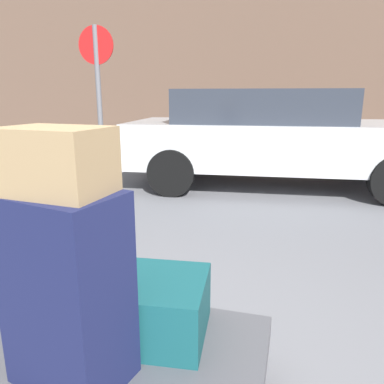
{
  "coord_description": "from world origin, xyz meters",
  "views": [
    {
      "loc": [
        0.65,
        -1.18,
        1.33
      ],
      "look_at": [
        0.0,
        1.2,
        0.69
      ],
      "focal_mm": 34.76,
      "sensor_mm": 36.0,
      "label": 1
    }
  ],
  "objects_px": {
    "bollard_kerb_near": "(373,144)",
    "no_parking_sign": "(99,91)",
    "duffel_bag_tan_topmost_pile": "(56,161)",
    "parked_car": "(272,135)",
    "suitcase_teal_center": "(137,305)",
    "suitcase_navy_stacked_top": "(68,290)",
    "luggage_cart": "(115,361)"
  },
  "relations": [
    {
      "from": "duffel_bag_tan_topmost_pile",
      "to": "no_parking_sign",
      "type": "xyz_separation_m",
      "value": [
        -1.93,
        3.76,
        0.26
      ]
    },
    {
      "from": "parked_car",
      "to": "bollard_kerb_near",
      "type": "bearing_deg",
      "value": 58.07
    },
    {
      "from": "parked_car",
      "to": "no_parking_sign",
      "type": "height_order",
      "value": "no_parking_sign"
    },
    {
      "from": "duffel_bag_tan_topmost_pile",
      "to": "no_parking_sign",
      "type": "bearing_deg",
      "value": 122.24
    },
    {
      "from": "duffel_bag_tan_topmost_pile",
      "to": "parked_car",
      "type": "relative_size",
      "value": 0.07
    },
    {
      "from": "bollard_kerb_near",
      "to": "no_parking_sign",
      "type": "height_order",
      "value": "no_parking_sign"
    },
    {
      "from": "luggage_cart",
      "to": "suitcase_navy_stacked_top",
      "type": "height_order",
      "value": "suitcase_navy_stacked_top"
    },
    {
      "from": "luggage_cart",
      "to": "bollard_kerb_near",
      "type": "xyz_separation_m",
      "value": [
        2.32,
        7.7,
        0.04
      ]
    },
    {
      "from": "suitcase_navy_stacked_top",
      "to": "suitcase_teal_center",
      "type": "relative_size",
      "value": 1.17
    },
    {
      "from": "suitcase_navy_stacked_top",
      "to": "no_parking_sign",
      "type": "height_order",
      "value": "no_parking_sign"
    },
    {
      "from": "duffel_bag_tan_topmost_pile",
      "to": "luggage_cart",
      "type": "bearing_deg",
      "value": 77.69
    },
    {
      "from": "parked_car",
      "to": "no_parking_sign",
      "type": "bearing_deg",
      "value": -158.19
    },
    {
      "from": "suitcase_teal_center",
      "to": "parked_car",
      "type": "distance_m",
      "value": 4.4
    },
    {
      "from": "luggage_cart",
      "to": "bollard_kerb_near",
      "type": "bearing_deg",
      "value": 73.2
    },
    {
      "from": "parked_car",
      "to": "bollard_kerb_near",
      "type": "xyz_separation_m",
      "value": [
        1.99,
        3.19,
        -0.46
      ]
    },
    {
      "from": "no_parking_sign",
      "to": "luggage_cart",
      "type": "bearing_deg",
      "value": -60.95
    },
    {
      "from": "suitcase_teal_center",
      "to": "duffel_bag_tan_topmost_pile",
      "type": "distance_m",
      "value": 0.74
    },
    {
      "from": "luggage_cart",
      "to": "suitcase_navy_stacked_top",
      "type": "xyz_separation_m",
      "value": [
        -0.06,
        -0.19,
        0.42
      ]
    },
    {
      "from": "suitcase_teal_center",
      "to": "no_parking_sign",
      "type": "relative_size",
      "value": 0.26
    },
    {
      "from": "parked_car",
      "to": "bollard_kerb_near",
      "type": "distance_m",
      "value": 3.79
    },
    {
      "from": "suitcase_navy_stacked_top",
      "to": "suitcase_teal_center",
      "type": "height_order",
      "value": "suitcase_navy_stacked_top"
    },
    {
      "from": "bollard_kerb_near",
      "to": "no_parking_sign",
      "type": "xyz_separation_m",
      "value": [
        -4.31,
        -4.12,
        1.09
      ]
    },
    {
      "from": "duffel_bag_tan_topmost_pile",
      "to": "bollard_kerb_near",
      "type": "relative_size",
      "value": 0.54
    },
    {
      "from": "parked_car",
      "to": "no_parking_sign",
      "type": "xyz_separation_m",
      "value": [
        -2.32,
        -0.93,
        0.63
      ]
    },
    {
      "from": "suitcase_teal_center",
      "to": "bollard_kerb_near",
      "type": "relative_size",
      "value": 0.96
    },
    {
      "from": "duffel_bag_tan_topmost_pile",
      "to": "suitcase_teal_center",
      "type": "bearing_deg",
      "value": 74.8
    },
    {
      "from": "luggage_cart",
      "to": "bollard_kerb_near",
      "type": "distance_m",
      "value": 8.04
    },
    {
      "from": "bollard_kerb_near",
      "to": "no_parking_sign",
      "type": "distance_m",
      "value": 6.06
    },
    {
      "from": "duffel_bag_tan_topmost_pile",
      "to": "bollard_kerb_near",
      "type": "bearing_deg",
      "value": 78.3
    },
    {
      "from": "bollard_kerb_near",
      "to": "no_parking_sign",
      "type": "relative_size",
      "value": 0.27
    },
    {
      "from": "no_parking_sign",
      "to": "duffel_bag_tan_topmost_pile",
      "type": "bearing_deg",
      "value": -62.87
    },
    {
      "from": "bollard_kerb_near",
      "to": "no_parking_sign",
      "type": "bearing_deg",
      "value": -136.27
    }
  ]
}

